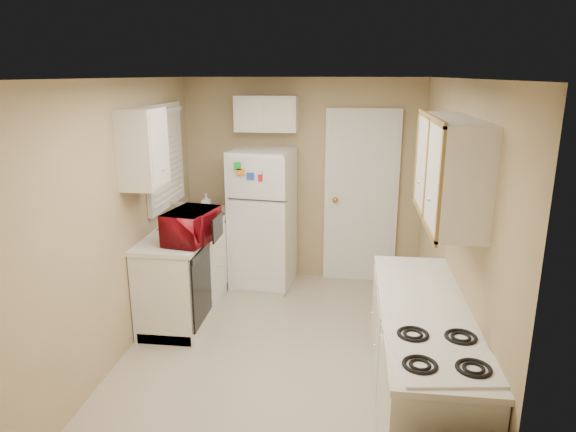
# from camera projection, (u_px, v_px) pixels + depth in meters

# --- Properties ---
(floor) EXTENTS (3.80, 3.80, 0.00)m
(floor) POSITION_uv_depth(u_px,v_px,m) (281.00, 353.00, 4.63)
(floor) COLOR beige
(floor) RESTS_ON ground
(ceiling) EXTENTS (3.80, 3.80, 0.00)m
(ceiling) POSITION_uv_depth(u_px,v_px,m) (280.00, 78.00, 3.98)
(ceiling) COLOR white
(ceiling) RESTS_ON floor
(wall_left) EXTENTS (3.80, 3.80, 0.00)m
(wall_left) POSITION_uv_depth(u_px,v_px,m) (122.00, 220.00, 4.47)
(wall_left) COLOR tan
(wall_left) RESTS_ON floor
(wall_right) EXTENTS (3.80, 3.80, 0.00)m
(wall_right) POSITION_uv_depth(u_px,v_px,m) (452.00, 232.00, 4.14)
(wall_right) COLOR tan
(wall_right) RESTS_ON floor
(wall_back) EXTENTS (2.80, 2.80, 0.00)m
(wall_back) POSITION_uv_depth(u_px,v_px,m) (302.00, 181.00, 6.12)
(wall_back) COLOR tan
(wall_back) RESTS_ON floor
(wall_front) EXTENTS (2.80, 2.80, 0.00)m
(wall_front) POSITION_uv_depth(u_px,v_px,m) (227.00, 337.00, 2.49)
(wall_front) COLOR tan
(wall_front) RESTS_ON floor
(left_counter) EXTENTS (0.60, 1.80, 0.90)m
(left_counter) POSITION_uv_depth(u_px,v_px,m) (191.00, 266.00, 5.50)
(left_counter) COLOR silver
(left_counter) RESTS_ON floor
(dishwasher) EXTENTS (0.03, 0.58, 0.72)m
(dishwasher) POSITION_uv_depth(u_px,v_px,m) (201.00, 286.00, 4.88)
(dishwasher) COLOR black
(dishwasher) RESTS_ON floor
(sink) EXTENTS (0.54, 0.74, 0.16)m
(sink) POSITION_uv_depth(u_px,v_px,m) (193.00, 225.00, 5.53)
(sink) COLOR gray
(sink) RESTS_ON left_counter
(microwave) EXTENTS (0.60, 0.40, 0.37)m
(microwave) POSITION_uv_depth(u_px,v_px,m) (192.00, 226.00, 4.82)
(microwave) COLOR maroon
(microwave) RESTS_ON left_counter
(soap_bottle) EXTENTS (0.10, 0.10, 0.21)m
(soap_bottle) POSITION_uv_depth(u_px,v_px,m) (206.00, 203.00, 5.88)
(soap_bottle) COLOR silver
(soap_bottle) RESTS_ON left_counter
(window_blinds) EXTENTS (0.10, 0.98, 1.08)m
(window_blinds) POSITION_uv_depth(u_px,v_px,m) (166.00, 156.00, 5.36)
(window_blinds) COLOR silver
(window_blinds) RESTS_ON wall_left
(upper_cabinet_left) EXTENTS (0.30, 0.45, 0.70)m
(upper_cabinet_left) POSITION_uv_depth(u_px,v_px,m) (143.00, 149.00, 4.50)
(upper_cabinet_left) COLOR silver
(upper_cabinet_left) RESTS_ON wall_left
(refrigerator) EXTENTS (0.74, 0.72, 1.62)m
(refrigerator) POSITION_uv_depth(u_px,v_px,m) (263.00, 219.00, 5.96)
(refrigerator) COLOR silver
(refrigerator) RESTS_ON floor
(cabinet_over_fridge) EXTENTS (0.70, 0.30, 0.40)m
(cabinet_over_fridge) POSITION_uv_depth(u_px,v_px,m) (267.00, 113.00, 5.81)
(cabinet_over_fridge) COLOR silver
(cabinet_over_fridge) RESTS_ON wall_back
(interior_door) EXTENTS (0.86, 0.06, 2.08)m
(interior_door) POSITION_uv_depth(u_px,v_px,m) (361.00, 198.00, 6.05)
(interior_door) COLOR silver
(interior_door) RESTS_ON floor
(right_counter) EXTENTS (0.60, 2.00, 0.90)m
(right_counter) POSITION_uv_depth(u_px,v_px,m) (420.00, 366.00, 3.61)
(right_counter) COLOR silver
(right_counter) RESTS_ON floor
(stove) EXTENTS (0.65, 0.76, 0.85)m
(stove) POSITION_uv_depth(u_px,v_px,m) (435.00, 425.00, 3.04)
(stove) COLOR silver
(stove) RESTS_ON floor
(upper_cabinet_right) EXTENTS (0.30, 1.20, 0.70)m
(upper_cabinet_right) POSITION_uv_depth(u_px,v_px,m) (451.00, 169.00, 3.52)
(upper_cabinet_right) COLOR silver
(upper_cabinet_right) RESTS_ON wall_right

